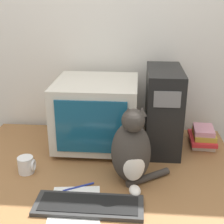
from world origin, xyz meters
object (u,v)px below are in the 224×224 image
(cat, at_px, (132,151))
(mug, at_px, (26,165))
(computer_tower, at_px, (163,109))
(book_stack, at_px, (203,137))
(keyboard, at_px, (88,205))
(crt_monitor, at_px, (97,113))
(pen, at_px, (79,187))

(cat, bearing_deg, mug, 165.29)
(computer_tower, height_order, cat, computer_tower)
(cat, bearing_deg, book_stack, 33.20)
(keyboard, height_order, book_stack, book_stack)
(mug, bearing_deg, crt_monitor, 46.87)
(cat, height_order, mug, cat)
(computer_tower, height_order, mug, computer_tower)
(computer_tower, relative_size, keyboard, 1.00)
(pen, xyz_separation_m, mug, (-0.28, 0.11, 0.04))
(book_stack, height_order, pen, book_stack)
(cat, height_order, book_stack, cat)
(pen, bearing_deg, crt_monitor, 86.16)
(crt_monitor, relative_size, pen, 3.35)
(computer_tower, distance_m, keyboard, 0.71)
(book_stack, distance_m, pen, 0.81)
(keyboard, relative_size, book_stack, 2.15)
(cat, height_order, pen, cat)
(keyboard, bearing_deg, cat, 50.95)
(keyboard, height_order, cat, cat)
(pen, bearing_deg, computer_tower, 48.19)
(cat, bearing_deg, crt_monitor, 108.64)
(crt_monitor, distance_m, keyboard, 0.60)
(computer_tower, bearing_deg, pen, -131.81)
(keyboard, bearing_deg, pen, 116.08)
(crt_monitor, relative_size, book_stack, 2.14)
(computer_tower, xyz_separation_m, mug, (-0.68, -0.34, -0.19))
(crt_monitor, distance_m, mug, 0.48)
(mug, bearing_deg, pen, -21.03)
(crt_monitor, relative_size, cat, 1.18)
(crt_monitor, height_order, book_stack, crt_monitor)
(computer_tower, height_order, keyboard, computer_tower)
(book_stack, bearing_deg, computer_tower, -172.05)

